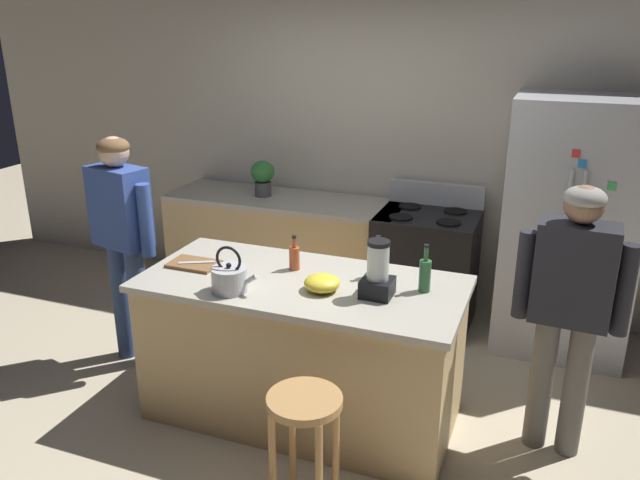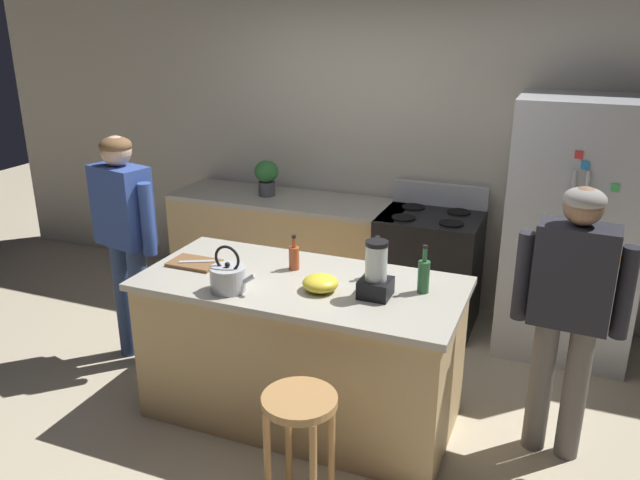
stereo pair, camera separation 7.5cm
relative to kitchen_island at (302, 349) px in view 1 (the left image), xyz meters
The scene contains 18 objects.
ground_plane 0.45m from the kitchen_island, ahead, with size 14.00×14.00×0.00m, color beige.
back_wall 2.15m from the kitchen_island, 90.00° to the left, with size 8.00×0.10×2.70m, color beige.
kitchen_island is the anchor object (origin of this frame).
back_counter_run 1.74m from the kitchen_island, 117.30° to the left, with size 2.00×0.64×0.90m.
refrigerator 2.13m from the kitchen_island, 46.20° to the left, with size 0.90×0.73×1.85m.
stove_range 1.58m from the kitchen_island, 74.44° to the left, with size 0.76×0.65×1.08m.
person_by_island_left 1.50m from the kitchen_island, behind, with size 0.59×0.31×1.62m.
person_by_sink_right 1.55m from the kitchen_island, ahead, with size 0.59×0.24×1.56m.
bar_stool 0.86m from the kitchen_island, 66.70° to the right, with size 0.36×0.36×0.68m.
potted_plant 1.94m from the kitchen_island, 122.66° to the left, with size 0.20×0.20×0.30m.
blender_appliance 0.75m from the kitchen_island, ahead, with size 0.17×0.17×0.32m.
bottle_olive_oil 0.89m from the kitchen_island, ahead, with size 0.07×0.07×0.28m.
bottle_cooking_sauce 0.56m from the kitchen_island, 125.93° to the left, with size 0.06×0.06×0.22m.
bottle_soda 0.70m from the kitchen_island, 28.06° to the left, with size 0.07×0.07×0.26m.
mixing_bowl 0.53m from the kitchen_island, 28.46° to the right, with size 0.20×0.20×0.09m, color yellow.
tea_kettle 0.67m from the kitchen_island, 138.49° to the right, with size 0.28×0.20×0.27m.
cutting_board 0.84m from the kitchen_island, behind, with size 0.30×0.20×0.02m, color brown.
chef_knife 0.83m from the kitchen_island, behind, with size 0.22×0.03×0.01m, color #B7BABF.
Camera 1 is at (1.32, -3.13, 2.37)m, focal length 35.81 mm.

